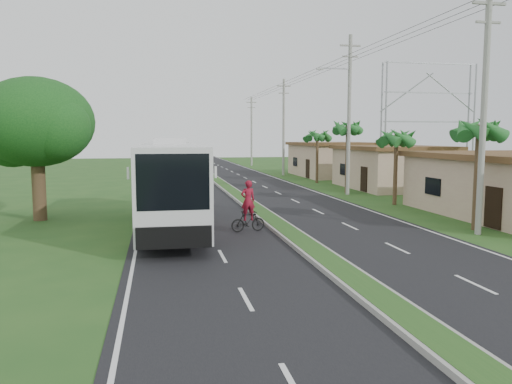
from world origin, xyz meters
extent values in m
plane|color=#234C1C|center=(0.00, 0.00, 0.00)|extent=(180.00, 180.00, 0.00)
cube|color=black|center=(0.00, 20.00, 0.01)|extent=(14.00, 160.00, 0.02)
cube|color=gray|center=(0.00, 20.00, 0.10)|extent=(1.20, 160.00, 0.17)
cube|color=#234C1C|center=(0.00, 20.00, 0.18)|extent=(0.95, 160.00, 0.02)
cube|color=silver|center=(-6.70, 20.00, 0.00)|extent=(0.12, 160.00, 0.01)
cube|color=silver|center=(6.70, 20.00, 0.00)|extent=(0.12, 160.00, 0.01)
cube|color=tan|center=(14.00, 22.00, 1.68)|extent=(7.00, 10.00, 3.35)
cube|color=#4F381C|center=(14.00, 22.00, 3.51)|extent=(7.60, 10.60, 0.32)
cube|color=tan|center=(14.00, 36.00, 1.75)|extent=(8.00, 11.00, 3.50)
cube|color=#4F381C|center=(14.00, 36.00, 3.66)|extent=(8.60, 11.60, 0.32)
cylinder|color=#473321|center=(9.00, 3.00, 2.50)|extent=(0.26, 0.26, 5.00)
cylinder|color=#473321|center=(9.40, 12.00, 2.30)|extent=(0.26, 0.26, 4.60)
cylinder|color=#473321|center=(8.80, 19.00, 2.70)|extent=(0.26, 0.26, 5.40)
cylinder|color=#473321|center=(9.30, 28.00, 2.40)|extent=(0.26, 0.26, 4.80)
cylinder|color=#473321|center=(17.50, 15.00, 2.60)|extent=(0.26, 0.26, 5.20)
cylinder|color=#473321|center=(-12.00, 10.00, 2.00)|extent=(0.70, 0.70, 4.00)
ellipsoid|color=#114015|center=(-12.00, 10.00, 5.20)|extent=(6.00, 6.00, 4.68)
sphere|color=#114015|center=(-13.40, 10.80, 4.70)|extent=(3.80, 3.80, 3.80)
sphere|color=#114015|center=(-10.80, 9.00, 4.90)|extent=(3.40, 3.40, 3.40)
cylinder|color=gray|center=(8.50, 2.00, 5.50)|extent=(0.28, 0.28, 11.00)
cube|color=gray|center=(8.50, 2.00, 10.20)|extent=(1.60, 0.12, 0.12)
cube|color=gray|center=(8.50, 2.00, 9.40)|extent=(1.20, 0.10, 0.10)
cylinder|color=gray|center=(8.50, 18.00, 6.00)|extent=(0.28, 0.28, 12.00)
cube|color=gray|center=(8.50, 18.00, 11.20)|extent=(1.60, 0.12, 0.12)
cube|color=gray|center=(8.50, 18.00, 10.40)|extent=(1.20, 0.10, 0.10)
cube|color=gray|center=(7.30, 18.00, 9.50)|extent=(2.40, 0.10, 0.10)
cylinder|color=gray|center=(8.50, 38.00, 5.50)|extent=(0.28, 0.28, 11.00)
cube|color=gray|center=(8.50, 38.00, 10.20)|extent=(1.60, 0.12, 0.12)
cube|color=gray|center=(8.50, 38.00, 9.40)|extent=(1.20, 0.10, 0.10)
cylinder|color=gray|center=(8.50, 58.00, 5.25)|extent=(0.28, 0.28, 10.50)
cube|color=gray|center=(8.50, 58.00, 9.70)|extent=(1.60, 0.12, 0.12)
cube|color=gray|center=(8.50, 58.00, 8.90)|extent=(1.20, 0.10, 0.10)
cylinder|color=gray|center=(17.00, 29.50, 6.00)|extent=(0.18, 0.18, 12.00)
cylinder|color=gray|center=(27.00, 29.50, 6.00)|extent=(0.18, 0.18, 12.00)
cylinder|color=gray|center=(17.00, 30.50, 6.00)|extent=(0.18, 0.18, 12.00)
cylinder|color=gray|center=(27.00, 30.50, 6.00)|extent=(0.18, 0.18, 12.00)
cube|color=gray|center=(22.00, 30.00, 6.00)|extent=(10.00, 0.14, 0.14)
cube|color=gray|center=(22.00, 30.00, 9.00)|extent=(10.00, 0.14, 0.14)
cube|color=gray|center=(22.00, 30.00, 12.00)|extent=(10.00, 0.14, 0.14)
cube|color=silver|center=(-5.20, 6.26, 2.28)|extent=(2.96, 13.56, 3.55)
cube|color=black|center=(-5.19, 6.94, 3.06)|extent=(2.98, 10.85, 1.42)
cube|color=black|center=(-5.27, -0.45, 2.85)|extent=(2.54, 0.17, 1.99)
cube|color=red|center=(-5.21, 4.91, 1.57)|extent=(2.93, 5.89, 0.62)
cube|color=yellow|center=(-5.20, 6.60, 1.29)|extent=(2.90, 3.41, 0.28)
cube|color=silver|center=(-5.19, 7.61, 4.22)|extent=(1.61, 2.72, 0.32)
cylinder|color=black|center=(-6.52, 1.99, 0.59)|extent=(0.37, 1.18, 1.17)
cylinder|color=black|center=(-3.97, 1.96, 0.59)|extent=(0.37, 1.18, 1.17)
cylinder|color=black|center=(-6.44, 9.88, 0.59)|extent=(0.37, 1.18, 1.17)
cylinder|color=black|center=(-3.89, 9.85, 0.59)|extent=(0.37, 1.18, 1.17)
cube|color=silver|center=(-2.98, 60.82, 1.93)|extent=(3.35, 12.77, 3.52)
cube|color=black|center=(-3.01, 61.37, 2.98)|extent=(3.24, 9.48, 1.20)
cube|color=#D36015|center=(-2.93, 59.72, 1.26)|extent=(3.09, 6.18, 0.39)
cylinder|color=black|center=(-3.94, 55.54, 0.53)|extent=(0.38, 1.07, 1.06)
cylinder|color=black|center=(-1.52, 55.66, 0.53)|extent=(0.38, 1.07, 1.06)
cylinder|color=black|center=(-4.41, 65.44, 0.53)|extent=(0.38, 1.07, 1.06)
cylinder|color=black|center=(-1.99, 65.55, 0.53)|extent=(0.38, 1.07, 1.06)
imported|color=black|center=(-1.70, 4.59, 0.49)|extent=(1.68, 0.70, 0.98)
imported|color=maroon|center=(-1.70, 4.59, 1.49)|extent=(0.74, 0.55, 1.88)
camera|label=1|loc=(-5.78, -18.03, 4.42)|focal=35.00mm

